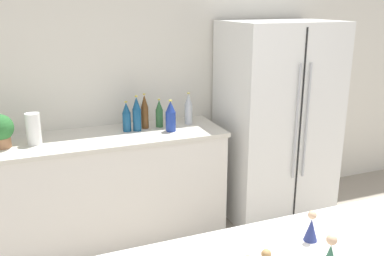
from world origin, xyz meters
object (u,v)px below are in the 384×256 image
at_px(refrigerator, 276,121).
at_px(back_bottle_0, 137,114).
at_px(back_bottle_2, 171,116).
at_px(wise_man_figurine_blue, 311,228).
at_px(back_bottle_5, 127,117).
at_px(back_bottle_1, 145,112).
at_px(potted_plant, 0,130).
at_px(back_bottle_4, 160,114).
at_px(back_bottle_3, 188,109).
at_px(wise_man_figurine_purple, 330,255).
at_px(paper_towel_roll, 33,129).

bearing_deg(refrigerator, back_bottle_0, 174.69).
bearing_deg(back_bottle_2, wise_man_figurine_blue, -91.64).
relative_size(refrigerator, back_bottle_0, 6.03).
bearing_deg(back_bottle_5, back_bottle_1, 11.09).
distance_m(potted_plant, back_bottle_4, 1.24).
height_order(potted_plant, back_bottle_1, back_bottle_1).
distance_m(back_bottle_1, back_bottle_4, 0.13).
xyz_separation_m(back_bottle_2, back_bottle_3, (0.21, 0.15, 0.01)).
height_order(back_bottle_0, back_bottle_2, back_bottle_0).
relative_size(back_bottle_0, back_bottle_4, 1.22).
xyz_separation_m(back_bottle_3, wise_man_figurine_purple, (-0.33, -2.29, 0.02)).
distance_m(wise_man_figurine_blue, wise_man_figurine_purple, 0.21).
bearing_deg(back_bottle_4, paper_towel_roll, -174.68).
relative_size(refrigerator, wise_man_figurine_purple, 11.98).
relative_size(back_bottle_2, wise_man_figurine_blue, 1.96).
xyz_separation_m(refrigerator, back_bottle_2, (-1.01, 0.00, 0.14)).
xyz_separation_m(paper_towel_roll, back_bottle_2, (1.06, -0.06, 0.01)).
bearing_deg(back_bottle_0, wise_man_figurine_purple, -86.60).
relative_size(back_bottle_1, wise_man_figurine_blue, 2.22).
xyz_separation_m(refrigerator, back_bottle_5, (-1.35, 0.13, 0.14)).
xyz_separation_m(back_bottle_0, back_bottle_2, (0.25, -0.11, -0.02)).
height_order(paper_towel_roll, back_bottle_4, back_bottle_4).
xyz_separation_m(paper_towel_roll, back_bottle_3, (1.27, 0.09, 0.01)).
xyz_separation_m(potted_plant, back_bottle_3, (1.50, 0.09, -0.00)).
xyz_separation_m(back_bottle_2, back_bottle_4, (-0.05, 0.15, -0.01)).
bearing_deg(wise_man_figurine_purple, refrigerator, 62.08).
relative_size(paper_towel_roll, back_bottle_5, 0.95).
relative_size(potted_plant, back_bottle_2, 0.96).
bearing_deg(back_bottle_1, wise_man_figurine_purple, -88.66).
bearing_deg(back_bottle_1, refrigerator, -7.85).
relative_size(paper_towel_roll, back_bottle_2, 0.91).
relative_size(potted_plant, wise_man_figurine_purple, 1.68).
relative_size(back_bottle_1, back_bottle_4, 1.22).
bearing_deg(refrigerator, back_bottle_1, 172.15).
distance_m(paper_towel_roll, back_bottle_4, 1.01).
xyz_separation_m(potted_plant, paper_towel_roll, (0.23, 0.00, -0.02)).
bearing_deg(back_bottle_3, back_bottle_2, -145.08).
bearing_deg(back_bottle_4, back_bottle_3, -0.53).
xyz_separation_m(back_bottle_0, back_bottle_5, (-0.08, 0.01, -0.02)).
distance_m(back_bottle_0, wise_man_figurine_purple, 2.26).
distance_m(back_bottle_5, wise_man_figurine_purple, 2.28).
bearing_deg(potted_plant, back_bottle_1, 5.25).
distance_m(back_bottle_0, back_bottle_1, 0.09).
bearing_deg(back_bottle_1, paper_towel_roll, -173.43).
xyz_separation_m(refrigerator, wise_man_figurine_blue, (-1.07, -1.94, 0.16)).
xyz_separation_m(paper_towel_roll, wise_man_figurine_blue, (1.00, -2.00, 0.03)).
bearing_deg(wise_man_figurine_blue, back_bottle_4, 89.77).
relative_size(back_bottle_0, back_bottle_2, 1.13).
xyz_separation_m(refrigerator, back_bottle_3, (-0.80, 0.15, 0.15)).
height_order(back_bottle_4, wise_man_figurine_blue, back_bottle_4).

